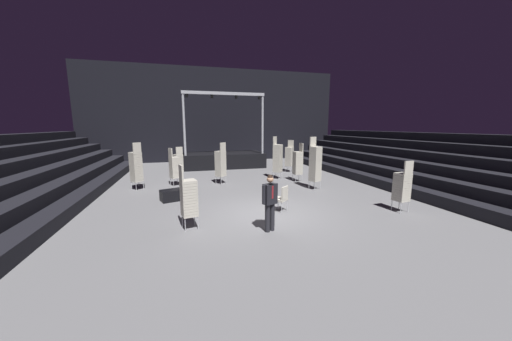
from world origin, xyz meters
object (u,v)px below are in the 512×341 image
Objects in this scene: chair_stack_mid_centre at (402,186)px; equipment_road_case at (172,195)px; chair_stack_mid_left at (178,163)px; chair_stack_mid_right at (175,167)px; stage_riser at (223,159)px; chair_stack_aisle_left at (298,162)px; chair_stack_rear_centre at (189,197)px; chair_stack_front_left at (221,163)px; man_with_tie at (270,200)px; chair_stack_aisle_right at (136,166)px; chair_stack_front_right at (315,163)px; chair_stack_rear_left at (278,158)px; chair_stack_rear_right at (289,156)px; loose_chair_near_man at (282,197)px.

equipment_road_case is at bearing 148.79° from chair_stack_mid_centre.
chair_stack_mid_right reaches higher than chair_stack_mid_left.
stage_riser is 7.13m from chair_stack_aisle_left.
chair_stack_rear_centre is at bearing 170.35° from chair_stack_mid_centre.
man_with_tie is at bearing -126.27° from chair_stack_front_left.
chair_stack_rear_centre is at bearing -108.95° from chair_stack_aisle_right.
chair_stack_rear_left is at bearing -93.94° from chair_stack_front_right.
chair_stack_mid_centre is at bearing 24.78° from chair_stack_mid_right.
chair_stack_front_right is 3.05m from chair_stack_rear_left.
stage_riser is 2.80× the size of chair_stack_aisle_left.
chair_stack_mid_left is 4.90m from equipment_road_case.
chair_stack_front_left is 0.87× the size of chair_stack_front_right.
chair_stack_rear_left reaches higher than chair_stack_mid_right.
chair_stack_rear_right is at bearing -16.22° from chair_stack_aisle_left.
chair_stack_mid_left is at bearing 10.23° from chair_stack_aisle_right.
chair_stack_mid_centre is at bearing -168.98° from chair_stack_aisle_left.
equipment_road_case is at bearing -76.51° from man_with_tie.
equipment_road_case is (-3.36, -8.53, -0.40)m from stage_riser.
chair_stack_rear_left is 1.26× the size of chair_stack_rear_centre.
chair_stack_aisle_left reaches higher than equipment_road_case.
stage_riser is at bearing 68.51° from equipment_road_case.
man_with_tie is at bearing -101.42° from chair_stack_mid_left.
chair_stack_front_right is 1.36× the size of chair_stack_mid_centre.
chair_stack_aisle_left reaches higher than chair_stack_mid_centre.
chair_stack_front_left is at bearing -37.23° from chair_stack_rear_left.
man_with_tie reaches higher than equipment_road_case.
chair_stack_mid_left is 0.96× the size of chair_stack_rear_centre.
stage_riser is 5.89m from chair_stack_rear_left.
chair_stack_rear_right is 9.49m from chair_stack_aisle_right.
man_with_tie is 7.89m from chair_stack_rear_left.
stage_riser is 3.18× the size of chair_stack_mid_centre.
chair_stack_rear_left is (-0.89, 2.92, -0.04)m from chair_stack_front_right.
chair_stack_mid_left is 5.87m from chair_stack_rear_left.
chair_stack_aisle_right reaches higher than chair_stack_rear_right.
stage_riser is 6.33× the size of loose_chair_near_man.
chair_stack_mid_left is 1.00× the size of chair_stack_mid_centre.
chair_stack_mid_centre is at bearing -54.27° from loose_chair_near_man.
chair_stack_front_right reaches higher than chair_stack_front_left.
chair_stack_mid_right is 0.92× the size of chair_stack_aisle_left.
chair_stack_rear_left is (3.40, 0.46, 0.13)m from chair_stack_front_left.
chair_stack_rear_left is (2.88, 7.34, 0.28)m from man_with_tie.
chair_stack_rear_left is 1.07× the size of chair_stack_aisle_right.
stage_riser is at bearing 7.87° from chair_stack_rear_right.
chair_stack_front_left is at bearing 80.18° from chair_stack_aisle_left.
chair_stack_mid_centre is (4.72, -12.19, 0.32)m from stage_riser.
chair_stack_rear_left is 2.75× the size of equipment_road_case.
chair_stack_rear_right reaches higher than chair_stack_mid_centre.
chair_stack_mid_centre is 1.99× the size of loose_chair_near_man.
chair_stack_aisle_left is at bearing -47.75° from chair_stack_front_left.
stage_riser reaches higher than chair_stack_aisle_right.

